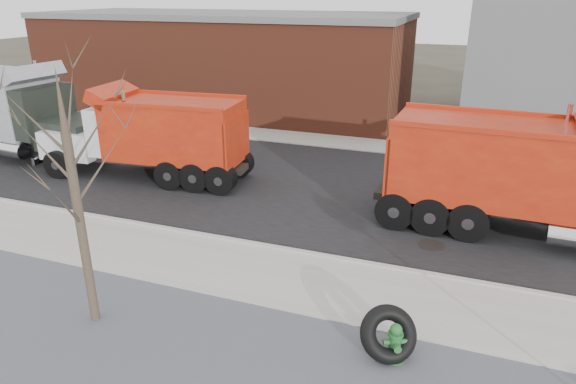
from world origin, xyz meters
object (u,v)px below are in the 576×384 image
at_px(fire_hydrant, 395,344).
at_px(dump_truck_red_a, 529,173).
at_px(dump_truck_red_b, 151,133).
at_px(dump_truck_grey, 11,109).
at_px(truck_tire, 388,334).

height_order(fire_hydrant, dump_truck_red_a, dump_truck_red_a).
distance_m(dump_truck_red_b, dump_truck_grey, 6.94).
xyz_separation_m(dump_truck_red_a, dump_truck_grey, (-19.13, 0.88, 0.11)).
distance_m(fire_hydrant, dump_truck_red_b, 12.10).
xyz_separation_m(truck_tire, dump_truck_grey, (-16.59, 7.34, 1.42)).
bearing_deg(truck_tire, dump_truck_red_b, 144.63).
bearing_deg(dump_truck_red_a, truck_tire, -109.24).
xyz_separation_m(fire_hydrant, truck_tire, (-0.14, 0.08, 0.12)).
xyz_separation_m(dump_truck_red_b, dump_truck_grey, (-6.92, 0.47, 0.24)).
bearing_deg(dump_truck_red_a, dump_truck_red_b, -179.67).
bearing_deg(truck_tire, fire_hydrant, -30.30).
distance_m(truck_tire, dump_truck_red_a, 7.06).
relative_size(truck_tire, dump_truck_red_b, 0.18).
distance_m(truck_tire, dump_truck_grey, 18.20).
bearing_deg(dump_truck_grey, dump_truck_red_a, 2.05).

